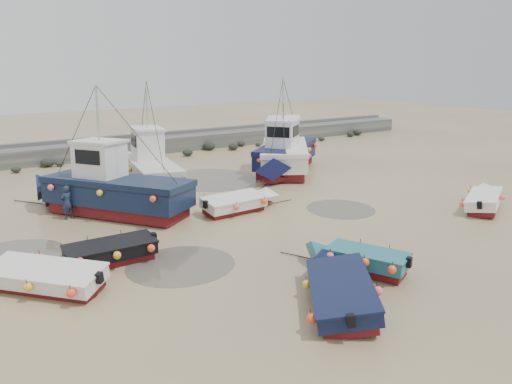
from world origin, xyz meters
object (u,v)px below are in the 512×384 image
(cabin_boat_0, at_px, (107,188))
(dinghy_5, at_px, (239,201))
(cabin_boat_3, at_px, (285,151))
(person, at_px, (69,219))
(cabin_boat_2, at_px, (284,153))
(dinghy_4, at_px, (101,251))
(cabin_boat_1, at_px, (148,168))
(dinghy_2, at_px, (358,256))
(dinghy_0, at_px, (37,273))
(dinghy_3, at_px, (486,198))
(dinghy_1, at_px, (342,285))

(cabin_boat_0, bearing_deg, dinghy_5, -65.47)
(cabin_boat_0, bearing_deg, cabin_boat_3, -21.88)
(cabin_boat_3, height_order, person, cabin_boat_3)
(cabin_boat_2, height_order, cabin_boat_3, same)
(dinghy_4, distance_m, cabin_boat_1, 11.03)
(dinghy_2, bearing_deg, dinghy_5, 63.20)
(dinghy_2, bearing_deg, person, 96.11)
(cabin_boat_3, distance_m, person, 15.55)
(cabin_boat_1, xyz_separation_m, cabin_boat_2, (9.35, -0.39, -0.02))
(dinghy_0, height_order, person, dinghy_0)
(dinghy_3, relative_size, dinghy_5, 1.01)
(dinghy_3, relative_size, cabin_boat_0, 0.61)
(dinghy_1, bearing_deg, dinghy_3, 50.38)
(dinghy_2, xyz_separation_m, person, (-7.53, 11.85, -0.57))
(cabin_boat_1, relative_size, cabin_boat_3, 1.06)
(dinghy_2, relative_size, cabin_boat_0, 0.52)
(cabin_boat_2, relative_size, cabin_boat_3, 0.96)
(dinghy_3, bearing_deg, cabin_boat_1, -161.28)
(cabin_boat_1, bearing_deg, dinghy_3, -35.47)
(cabin_boat_0, relative_size, cabin_boat_2, 1.04)
(dinghy_0, bearing_deg, dinghy_4, -23.68)
(dinghy_1, bearing_deg, cabin_boat_2, 94.74)
(dinghy_3, bearing_deg, dinghy_4, -127.25)
(dinghy_4, height_order, cabin_boat_1, cabin_boat_1)
(cabin_boat_2, distance_m, person, 14.89)
(dinghy_2, bearing_deg, dinghy_0, 129.13)
(dinghy_0, distance_m, cabin_boat_2, 19.83)
(dinghy_4, height_order, cabin_boat_3, cabin_boat_3)
(dinghy_1, xyz_separation_m, cabin_boat_3, (9.65, 16.74, 0.80))
(dinghy_3, relative_size, dinghy_4, 0.99)
(dinghy_1, height_order, dinghy_4, same)
(dinghy_0, xyz_separation_m, cabin_boat_2, (17.10, 10.01, 0.79))
(cabin_boat_3, bearing_deg, dinghy_3, -39.42)
(cabin_boat_2, distance_m, cabin_boat_3, 0.83)
(person, bearing_deg, cabin_boat_2, 170.89)
(dinghy_5, distance_m, cabin_boat_2, 9.25)
(cabin_boat_0, bearing_deg, dinghy_2, -101.09)
(dinghy_2, bearing_deg, dinghy_3, -14.57)
(dinghy_1, distance_m, cabin_boat_3, 19.34)
(cabin_boat_0, bearing_deg, dinghy_4, -145.25)
(dinghy_1, height_order, cabin_boat_0, cabin_boat_0)
(dinghy_4, bearing_deg, cabin_boat_2, -58.56)
(dinghy_2, bearing_deg, cabin_boat_3, 37.19)
(cabin_boat_1, bearing_deg, cabin_boat_3, 9.29)
(dinghy_5, xyz_separation_m, cabin_boat_0, (-5.71, 3.12, 0.77))
(person, bearing_deg, dinghy_2, 102.63)
(dinghy_2, height_order, cabin_boat_3, cabin_boat_3)
(cabin_boat_3, bearing_deg, dinghy_5, -103.17)
(cabin_boat_0, distance_m, person, 2.31)
(dinghy_5, height_order, cabin_boat_0, cabin_boat_0)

